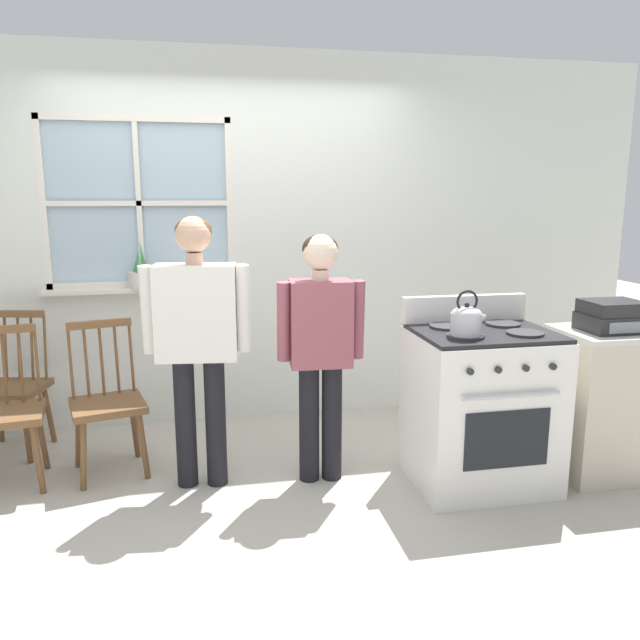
# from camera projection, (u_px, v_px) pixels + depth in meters

# --- Properties ---
(ground_plane) EXTENTS (16.00, 16.00, 0.00)m
(ground_plane) POSITION_uv_depth(u_px,v_px,m) (257.00, 500.00, 3.51)
(ground_plane) COLOR #B2AD9E
(wall_back) EXTENTS (6.40, 0.16, 2.70)m
(wall_back) POSITION_uv_depth(u_px,v_px,m) (240.00, 244.00, 4.60)
(wall_back) COLOR silver
(wall_back) RESTS_ON ground_plane
(chair_by_window) EXTENTS (0.50, 0.49, 0.93)m
(chair_by_window) POSITION_uv_depth(u_px,v_px,m) (107.00, 404.00, 3.79)
(chair_by_window) COLOR brown
(chair_by_window) RESTS_ON ground_plane
(chair_near_wall) EXTENTS (0.50, 0.48, 0.93)m
(chair_near_wall) POSITION_uv_depth(u_px,v_px,m) (11.00, 388.00, 4.10)
(chair_near_wall) COLOR brown
(chair_near_wall) RESTS_ON ground_plane
(chair_center_cluster) EXTENTS (0.47, 0.46, 0.93)m
(chair_center_cluster) POSITION_uv_depth(u_px,v_px,m) (5.00, 414.00, 3.63)
(chair_center_cluster) COLOR brown
(chair_center_cluster) RESTS_ON ground_plane
(person_elderly_left) EXTENTS (0.61, 0.26, 1.57)m
(person_elderly_left) POSITION_uv_depth(u_px,v_px,m) (197.00, 326.00, 3.52)
(person_elderly_left) COLOR black
(person_elderly_left) RESTS_ON ground_plane
(person_teen_center) EXTENTS (0.51, 0.23, 1.47)m
(person_teen_center) POSITION_uv_depth(u_px,v_px,m) (321.00, 336.00, 3.61)
(person_teen_center) COLOR black
(person_teen_center) RESTS_ON ground_plane
(stove) EXTENTS (0.79, 0.68, 1.08)m
(stove) POSITION_uv_depth(u_px,v_px,m) (481.00, 406.00, 3.65)
(stove) COLOR white
(stove) RESTS_ON ground_plane
(kettle) EXTENTS (0.21, 0.17, 0.25)m
(kettle) POSITION_uv_depth(u_px,v_px,m) (466.00, 319.00, 3.38)
(kettle) COLOR #B7B7BC
(kettle) RESTS_ON stove
(potted_plant) EXTENTS (0.15, 0.15, 0.34)m
(potted_plant) POSITION_uv_depth(u_px,v_px,m) (140.00, 276.00, 4.41)
(potted_plant) COLOR beige
(potted_plant) RESTS_ON wall_back
(side_counter) EXTENTS (0.55, 0.50, 0.90)m
(side_counter) POSITION_uv_depth(u_px,v_px,m) (602.00, 402.00, 3.78)
(side_counter) COLOR beige
(side_counter) RESTS_ON ground_plane
(stereo) EXTENTS (0.34, 0.29, 0.18)m
(stereo) POSITION_uv_depth(u_px,v_px,m) (612.00, 316.00, 3.65)
(stereo) COLOR #232326
(stereo) RESTS_ON side_counter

